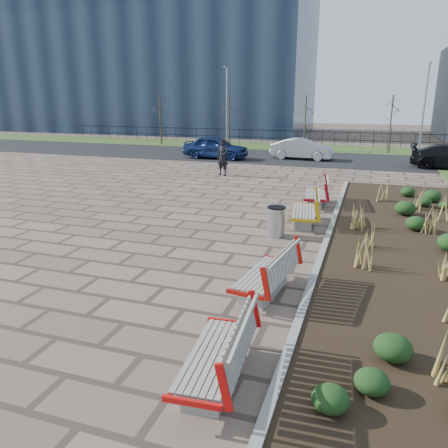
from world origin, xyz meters
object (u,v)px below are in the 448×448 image
(bench_a, at_px, (214,352))
(lamp_west, at_px, (227,108))
(bench_b, at_px, (264,272))
(litter_bin, at_px, (276,222))
(car_silver, at_px, (302,149))
(pedestrian, at_px, (223,157))
(bench_d, at_px, (315,192))
(bench_c, at_px, (304,210))
(car_blue, at_px, (216,147))
(lamp_east, at_px, (424,110))

(bench_a, distance_m, lamp_west, 29.44)
(bench_b, relative_size, lamp_west, 0.35)
(litter_bin, height_order, car_silver, car_silver)
(litter_bin, bearing_deg, pedestrian, 117.57)
(bench_a, bearing_deg, bench_d, 85.55)
(bench_d, bearing_deg, bench_c, -97.24)
(bench_b, distance_m, pedestrian, 14.22)
(bench_a, distance_m, pedestrian, 17.15)
(car_blue, relative_size, car_silver, 1.07)
(car_silver, relative_size, lamp_east, 0.67)
(bench_c, relative_size, car_blue, 0.49)
(pedestrian, bearing_deg, lamp_west, 125.75)
(bench_c, bearing_deg, bench_a, -97.61)
(bench_c, distance_m, lamp_east, 20.15)
(bench_a, height_order, bench_d, same)
(pedestrian, xyz_separation_m, lamp_west, (-3.61, 11.64, 2.09))
(bench_d, distance_m, car_blue, 13.23)
(bench_b, height_order, lamp_west, lamp_west)
(car_blue, bearing_deg, pedestrian, -154.48)
(bench_d, distance_m, litter_bin, 4.26)
(bench_d, relative_size, pedestrian, 1.11)
(car_silver, xyz_separation_m, lamp_east, (7.37, 4.50, 2.36))
(bench_b, distance_m, car_silver, 20.44)
(bench_b, bearing_deg, car_blue, 120.02)
(bench_a, bearing_deg, bench_c, 85.55)
(pedestrian, bearing_deg, lamp_east, 66.77)
(car_blue, bearing_deg, lamp_east, -62.60)
(bench_d, bearing_deg, pedestrian, 130.06)
(bench_d, distance_m, lamp_west, 19.07)
(lamp_west, xyz_separation_m, lamp_east, (14.00, 0.00, 0.00))
(bench_a, bearing_deg, litter_bin, 90.34)
(bench_c, distance_m, bench_d, 2.74)
(bench_b, bearing_deg, lamp_east, 86.12)
(bench_a, bearing_deg, car_silver, 91.34)
(lamp_west, bearing_deg, pedestrian, -72.77)
(litter_bin, height_order, lamp_east, lamp_east)
(bench_d, height_order, car_blue, car_blue)
(litter_bin, distance_m, car_silver, 16.43)
(bench_d, xyz_separation_m, lamp_east, (5.00, 16.62, 2.54))
(bench_b, relative_size, car_blue, 0.49)
(lamp_west, height_order, lamp_east, same)
(pedestrian, relative_size, lamp_west, 0.32)
(bench_b, bearing_deg, pedestrian, 119.80)
(bench_c, height_order, car_silver, car_silver)
(lamp_west, distance_m, lamp_east, 14.00)
(bench_a, height_order, bench_c, same)
(car_blue, relative_size, lamp_east, 0.71)
(bench_d, distance_m, car_silver, 12.35)
(car_silver, height_order, lamp_east, lamp_east)
(pedestrian, bearing_deg, car_silver, 85.64)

